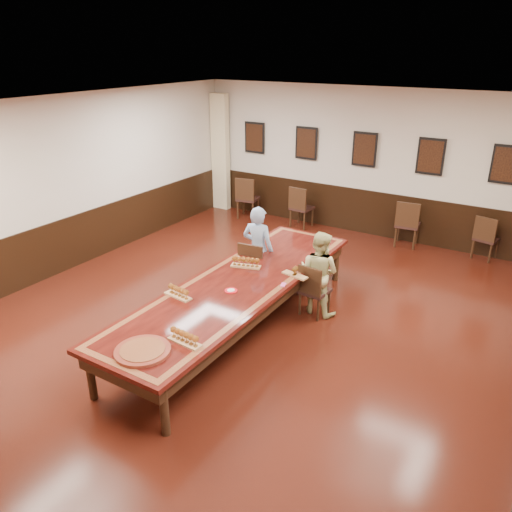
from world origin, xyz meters
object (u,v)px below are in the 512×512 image
Objects in this scene: carved_platter at (143,351)px; conference_table at (238,291)px; spare_chair_d at (487,237)px; spare_chair_a at (248,197)px; spare_chair_b at (302,207)px; spare_chair_c at (408,223)px; person_man at (258,250)px; chair_man at (255,267)px; person_woman at (319,273)px; chair_woman at (315,289)px.

conference_table is at bearing 92.25° from carved_platter.
conference_table is at bearing 72.51° from spare_chair_d.
spare_chair_a reaches higher than spare_chair_b.
conference_table is at bearing 69.06° from spare_chair_c.
spare_chair_b is 0.20× the size of conference_table.
person_man is 0.31× the size of conference_table.
spare_chair_a is 3.91m from spare_chair_c.
spare_chair_c is (1.58, 3.57, 0.03)m from chair_man.
carved_platter is (-2.64, -6.91, 0.32)m from spare_chair_d.
spare_chair_c is at bearing 170.55° from spare_chair_a.
spare_chair_d is at bearing -136.97° from person_man.
chair_man reaches higher than carved_platter.
person_woman is 0.27× the size of conference_table.
carved_platter is (2.82, -6.60, 0.26)m from spare_chair_a.
spare_chair_d is 7.40m from carved_platter.
chair_man is 1.23m from person_woman.
carved_platter is at bearing 101.01° from spare_chair_a.
conference_table is at bearing 58.76° from person_woman.
person_woman is (1.21, -0.05, 0.20)m from chair_man.
conference_table is at bearing 109.05° from spare_chair_a.
conference_table is (-0.80, -1.08, -0.07)m from person_woman.
person_man is at bearing -6.09° from chair_woman.
spare_chair_c reaches higher than spare_chair_b.
spare_chair_c is at bearing 80.86° from carved_platter.
chair_woman is at bearing 167.15° from chair_man.
spare_chair_b is at bearing 171.29° from spare_chair_a.
carved_platter is (-0.72, -3.15, 0.09)m from person_woman.
chair_woman is (1.20, -0.14, -0.04)m from chair_man.
person_woman is at bearing 124.76° from spare_chair_b.
chair_woman is at bearing 51.17° from conference_table.
person_woman reaches higher than carved_platter.
spare_chair_a is at bearing -61.47° from chair_man.
chair_man is 4.84m from spare_chair_d.
chair_man is 0.70× the size of person_woman.
chair_man is at bearing 112.39° from spare_chair_a.
carved_platter is (-1.09, -6.78, 0.27)m from spare_chair_c.
spare_chair_c is 3.65m from person_woman.
person_woman is 1.35m from conference_table.
chair_woman is 1.28m from conference_table.
person_woman is at bearing -90.00° from chair_woman.
chair_man is 3.90m from spare_chair_c.
chair_woman reaches higher than carved_platter.
spare_chair_a is 4.03m from person_man.
person_man is (-1.21, 0.25, 0.33)m from chair_woman.
spare_chair_d is 0.59× the size of person_man.
chair_man is at bearing 61.73° from spare_chair_d.
spare_chair_c is at bearing -90.42° from person_woman.
person_man is 1.92× the size of carved_platter.
chair_woman is 3.74m from spare_chair_c.
spare_chair_a is 1.45m from spare_chair_b.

